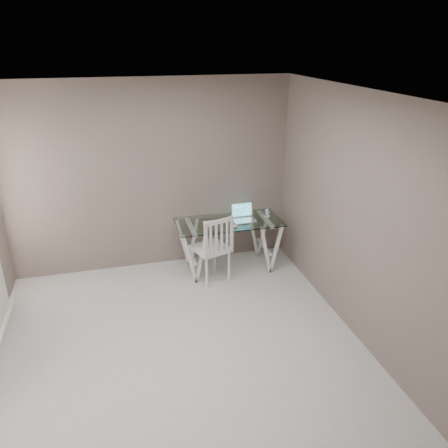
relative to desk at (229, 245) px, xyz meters
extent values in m
plane|color=#B0ADA9|center=(-1.01, -1.81, -0.38)|extent=(4.50, 4.50, 0.00)
cube|color=white|center=(-1.01, -1.81, 2.32)|extent=(4.00, 4.50, 0.02)
cube|color=#695A52|center=(-1.01, 0.44, 0.97)|extent=(4.00, 0.02, 2.70)
cube|color=#695A52|center=(-1.01, -4.06, 0.97)|extent=(4.00, 0.02, 2.70)
cube|color=#695A52|center=(0.99, -1.81, 0.97)|extent=(0.02, 4.50, 2.70)
cube|color=silver|center=(0.00, 0.00, 0.36)|extent=(1.50, 0.70, 0.01)
cube|color=silver|center=(-0.55, 0.00, -0.02)|extent=(0.24, 0.62, 0.72)
cube|color=silver|center=(0.55, 0.00, -0.02)|extent=(0.24, 0.62, 0.72)
cube|color=silver|center=(-0.32, -0.25, 0.10)|extent=(0.57, 0.57, 0.04)
cylinder|color=silver|center=(-0.44, -0.48, -0.15)|extent=(0.04, 0.04, 0.46)
cylinder|color=silver|center=(-0.09, -0.36, -0.15)|extent=(0.04, 0.04, 0.46)
cylinder|color=silver|center=(-0.56, -0.13, -0.15)|extent=(0.04, 0.04, 0.46)
cylinder|color=silver|center=(-0.21, -0.01, -0.15)|extent=(0.04, 0.04, 0.46)
cube|color=silver|center=(-0.26, -0.44, 0.35)|extent=(0.44, 0.18, 0.50)
cube|color=silver|center=(0.22, -0.03, 0.37)|extent=(0.32, 0.22, 0.01)
cube|color=#19D899|center=(0.22, 0.11, 0.48)|extent=(0.32, 0.05, 0.21)
cube|color=silver|center=(-0.23, 0.03, 0.37)|extent=(0.27, 0.12, 0.01)
ellipsoid|color=white|center=(0.02, -0.21, 0.38)|extent=(0.10, 0.06, 0.03)
cube|color=white|center=(0.59, 0.05, 0.37)|extent=(0.07, 0.07, 0.02)
cube|color=black|center=(0.59, 0.06, 0.43)|extent=(0.06, 0.03, 0.11)
camera|label=1|loc=(-1.53, -5.51, 2.77)|focal=35.00mm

